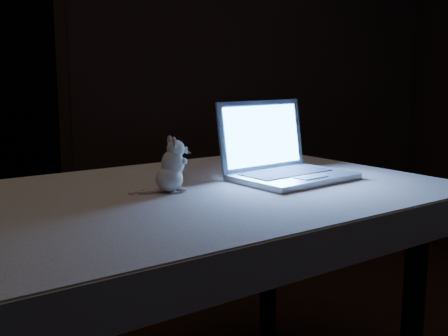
{
  "coord_description": "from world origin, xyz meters",
  "views": [
    {
      "loc": [
        -0.29,
        -1.88,
        1.23
      ],
      "look_at": [
        0.08,
        -0.1,
        0.92
      ],
      "focal_mm": 45.0,
      "sensor_mm": 36.0,
      "label": 1
    }
  ],
  "objects": [
    {
      "name": "laptop",
      "position": [
        0.35,
        0.01,
        0.99
      ],
      "size": [
        0.53,
        0.51,
        0.28
      ],
      "primitive_type": null,
      "rotation": [
        0.0,
        0.0,
        0.48
      ],
      "color": "#B4B5BA",
      "rests_on": "tablecloth"
    },
    {
      "name": "back_wall",
      "position": [
        0.0,
        2.5,
        1.3
      ],
      "size": [
        4.5,
        0.04,
        2.6
      ],
      "primitive_type": "cube",
      "color": "black",
      "rests_on": "ground"
    },
    {
      "name": "plush_mouse",
      "position": [
        -0.11,
        -0.11,
        0.94
      ],
      "size": [
        0.17,
        0.17,
        0.18
      ],
      "primitive_type": null,
      "rotation": [
        0.0,
        0.0,
        0.34
      ],
      "color": "white",
      "rests_on": "tablecloth"
    },
    {
      "name": "tablecloth",
      "position": [
        0.06,
        -0.06,
        0.79
      ],
      "size": [
        2.03,
        1.86,
        0.12
      ],
      "primitive_type": null,
      "rotation": [
        0.0,
        0.0,
        0.56
      ],
      "color": "beige",
      "rests_on": "table"
    },
    {
      "name": "table",
      "position": [
        -0.03,
        -0.1,
        0.42
      ],
      "size": [
        1.85,
        1.57,
        0.84
      ],
      "primitive_type": null,
      "rotation": [
        0.0,
        0.0,
        0.43
      ],
      "color": "black",
      "rests_on": "floor"
    }
  ]
}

